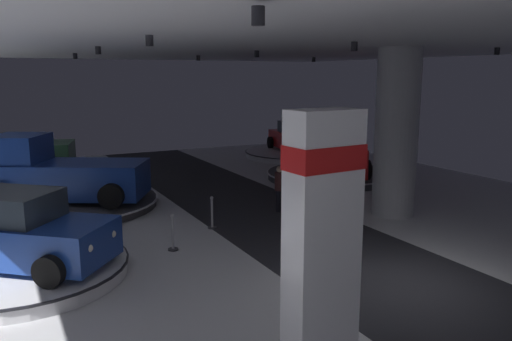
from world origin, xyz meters
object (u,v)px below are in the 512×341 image
(pickup_truck_far_right, at_px, (331,152))
(display_platform_deep_right, at_px, (295,153))
(pickup_truck_deep_left, at_px, (1,153))
(display_car_mid_left, at_px, (18,232))
(pickup_truck_far_left, at_px, (59,174))
(display_platform_far_left, at_px, (70,203))
(column_right, at_px, (396,133))
(visitor_walking_far, at_px, (339,199))
(visitor_walking_near, at_px, (279,186))
(display_platform_deep_left, at_px, (11,177))
(display_platform_mid_left, at_px, (22,271))
(display_platform_far_right, at_px, (329,175))
(display_car_deep_right, at_px, (295,138))
(brand_sign_pylon, at_px, (322,245))

(pickup_truck_far_right, height_order, display_platform_deep_right, pickup_truck_far_right)
(pickup_truck_far_right, relative_size, pickup_truck_deep_left, 1.00)
(pickup_truck_far_right, relative_size, display_platform_deep_right, 1.00)
(display_car_mid_left, xyz_separation_m, pickup_truck_far_left, (1.62, 6.30, 0.11))
(display_platform_far_left, bearing_deg, display_car_mid_left, -107.18)
(column_right, relative_size, visitor_walking_far, 3.46)
(visitor_walking_near, bearing_deg, column_right, -32.53)
(pickup_truck_far_right, bearing_deg, display_platform_deep_left, 153.35)
(display_platform_mid_left, relative_size, display_car_mid_left, 1.10)
(pickup_truck_far_right, xyz_separation_m, visitor_walking_far, (-3.96, -5.90, -0.35))
(display_platform_far_right, bearing_deg, column_right, -105.21)
(pickup_truck_far_right, bearing_deg, display_platform_mid_left, -155.81)
(display_platform_far_left, height_order, pickup_truck_far_left, pickup_truck_far_left)
(display_platform_far_right, distance_m, display_car_deep_right, 6.38)
(column_right, xyz_separation_m, brand_sign_pylon, (-7.52, -6.59, -0.60))
(display_platform_deep_left, relative_size, display_platform_far_left, 0.98)
(pickup_truck_far_right, distance_m, display_platform_deep_right, 6.75)
(display_platform_deep_right, relative_size, visitor_walking_far, 3.57)
(pickup_truck_far_right, bearing_deg, column_right, -104.66)
(brand_sign_pylon, xyz_separation_m, display_platform_deep_left, (-3.72, 18.50, -1.97))
(display_platform_deep_left, xyz_separation_m, pickup_truck_deep_left, (-0.31, 0.09, 1.08))
(brand_sign_pylon, bearing_deg, display_platform_mid_left, 121.51)
(pickup_truck_far_right, height_order, display_platform_far_left, pickup_truck_far_right)
(display_car_deep_right, bearing_deg, pickup_truck_far_right, -107.85)
(display_platform_far_right, distance_m, visitor_walking_far, 7.46)
(brand_sign_pylon, height_order, display_platform_deep_right, brand_sign_pylon)
(pickup_truck_far_right, height_order, display_platform_deep_left, pickup_truck_far_right)
(visitor_walking_near, distance_m, visitor_walking_far, 2.53)
(brand_sign_pylon, xyz_separation_m, display_platform_far_left, (-2.02, 12.52, -1.99))
(display_platform_mid_left, xyz_separation_m, display_platform_far_left, (1.88, 6.17, -0.03))
(display_platform_far_right, xyz_separation_m, visitor_walking_near, (-4.81, -3.77, 0.73))
(display_car_mid_left, relative_size, display_platform_far_left, 0.71)
(display_car_deep_right, bearing_deg, column_right, -106.37)
(display_platform_mid_left, distance_m, visitor_walking_near, 8.53)
(brand_sign_pylon, bearing_deg, pickup_truck_far_right, 53.52)
(display_platform_mid_left, distance_m, pickup_truck_deep_left, 12.28)
(brand_sign_pylon, bearing_deg, pickup_truck_deep_left, 102.22)
(pickup_truck_deep_left, bearing_deg, display_car_deep_right, -0.52)
(column_right, relative_size, brand_sign_pylon, 1.32)
(pickup_truck_far_right, height_order, display_platform_mid_left, pickup_truck_far_right)
(display_platform_far_right, bearing_deg, visitor_walking_far, -123.44)
(brand_sign_pylon, xyz_separation_m, pickup_truck_far_right, (8.97, 12.13, -0.90))
(display_car_mid_left, bearing_deg, display_platform_mid_left, -40.33)
(pickup_truck_deep_left, bearing_deg, visitor_walking_near, -50.06)
(display_platform_far_right, xyz_separation_m, display_platform_far_left, (-11.12, 0.09, -0.02))
(visitor_walking_near, bearing_deg, display_platform_deep_left, 129.11)
(display_platform_mid_left, height_order, visitor_walking_near, visitor_walking_near)
(pickup_truck_deep_left, height_order, visitor_walking_far, pickup_truck_deep_left)
(display_car_deep_right, xyz_separation_m, visitor_walking_near, (-6.71, -9.80, -0.19))
(pickup_truck_deep_left, relative_size, display_platform_far_left, 0.93)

